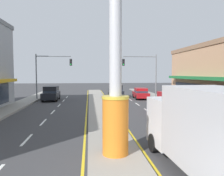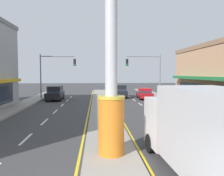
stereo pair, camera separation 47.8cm
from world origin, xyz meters
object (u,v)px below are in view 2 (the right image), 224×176
(sedan_far_left_oncoming, at_px, (145,93))
(traffic_light_right_side, at_px, (148,69))
(suv_near_left_lane, at_px, (55,93))
(district_sign, at_px, (111,50))
(suv_far_right_lane, at_px, (173,103))
(suv_mid_left_lane, at_px, (120,91))
(box_truck_near_right_lane, at_px, (204,131))
(traffic_light_left_side, at_px, (54,69))

(sedan_far_left_oncoming, bearing_deg, traffic_light_right_side, -56.71)
(sedan_far_left_oncoming, bearing_deg, suv_near_left_lane, -177.14)
(district_sign, relative_size, traffic_light_right_side, 1.37)
(suv_far_right_lane, xyz_separation_m, suv_mid_left_lane, (-3.30, 13.70, 0.00))
(district_sign, distance_m, box_truck_near_right_lane, 4.68)
(box_truck_near_right_lane, relative_size, suv_far_right_lane, 1.52)
(box_truck_near_right_lane, bearing_deg, district_sign, 141.49)
(suv_far_right_lane, xyz_separation_m, sedan_far_left_oncoming, (-0.00, 11.59, -0.20))
(suv_far_right_lane, xyz_separation_m, suv_near_left_lane, (-12.25, 10.98, 0.00))
(sedan_far_left_oncoming, bearing_deg, suv_far_right_lane, -89.99)
(district_sign, height_order, sedan_far_left_oncoming, district_sign)
(sedan_far_left_oncoming, bearing_deg, suv_mid_left_lane, 147.42)
(suv_mid_left_lane, bearing_deg, district_sign, -96.81)
(box_truck_near_right_lane, xyz_separation_m, suv_near_left_lane, (-9.03, 23.27, -0.71))
(district_sign, bearing_deg, suv_mid_left_lane, 83.19)
(suv_mid_left_lane, bearing_deg, suv_near_left_lane, -163.10)
(traffic_light_left_side, xyz_separation_m, traffic_light_right_side, (12.82, -0.58, 0.00))
(box_truck_near_right_lane, xyz_separation_m, suv_mid_left_lane, (-0.08, 25.99, -0.71))
(traffic_light_left_side, distance_m, traffic_light_right_side, 12.84)
(traffic_light_left_side, bearing_deg, sedan_far_left_oncoming, -0.66)
(traffic_light_left_side, relative_size, traffic_light_right_side, 1.00)
(traffic_light_right_side, height_order, suv_far_right_lane, traffic_light_right_side)
(district_sign, height_order, suv_far_right_lane, district_sign)
(district_sign, relative_size, sedan_far_left_oncoming, 1.94)
(traffic_light_right_side, bearing_deg, sedan_far_left_oncoming, 123.29)
(traffic_light_left_side, relative_size, suv_mid_left_lane, 1.34)
(suv_near_left_lane, bearing_deg, box_truck_near_right_lane, -68.79)
(traffic_light_right_side, distance_m, box_truck_near_right_lane, 23.84)
(sedan_far_left_oncoming, bearing_deg, traffic_light_left_side, 179.34)
(district_sign, xyz_separation_m, suv_far_right_lane, (6.13, 9.98, -3.57))
(traffic_light_left_side, distance_m, suv_near_left_lane, 3.36)
(district_sign, relative_size, traffic_light_left_side, 1.37)
(district_sign, bearing_deg, suv_near_left_lane, 106.30)
(box_truck_near_right_lane, bearing_deg, suv_far_right_lane, 75.31)
(suv_far_right_lane, height_order, suv_near_left_lane, same)
(district_sign, bearing_deg, traffic_light_right_side, 73.12)
(suv_far_right_lane, distance_m, sedan_far_left_oncoming, 11.59)
(traffic_light_left_side, height_order, suv_near_left_lane, traffic_light_left_side)
(suv_mid_left_lane, relative_size, sedan_far_left_oncoming, 1.05)
(suv_far_right_lane, bearing_deg, suv_near_left_lane, 138.14)
(traffic_light_left_side, distance_m, sedan_far_left_oncoming, 13.01)
(district_sign, distance_m, suv_mid_left_lane, 24.11)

